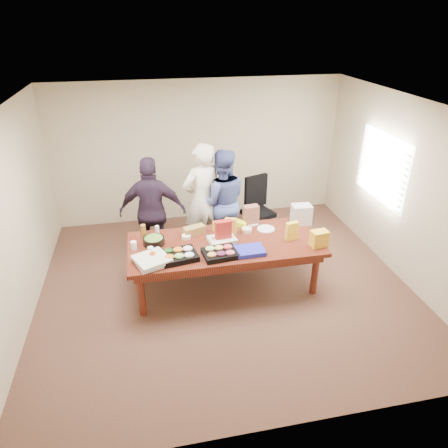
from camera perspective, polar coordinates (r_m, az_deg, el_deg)
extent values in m
cube|color=#47301E|center=(6.38, 0.12, -8.54)|extent=(5.50, 5.00, 0.02)
cube|color=white|center=(5.26, 0.15, 16.20)|extent=(5.50, 5.00, 0.02)
cube|color=beige|center=(7.99, -3.54, 10.00)|extent=(5.50, 0.04, 2.70)
cube|color=beige|center=(3.65, 8.32, -13.75)|extent=(5.50, 0.04, 2.70)
cube|color=beige|center=(5.84, -27.31, 0.08)|extent=(0.04, 5.00, 2.70)
cube|color=beige|center=(6.76, 23.70, 4.36)|extent=(0.04, 5.00, 2.70)
cube|color=white|center=(7.15, 21.15, 7.34)|extent=(0.03, 1.40, 1.10)
cube|color=beige|center=(7.13, 20.87, 7.34)|extent=(0.04, 1.36, 1.00)
cube|color=#4C1C0F|center=(6.16, 0.12, -5.64)|extent=(2.80, 1.20, 0.75)
cube|color=black|center=(7.40, 4.79, 1.84)|extent=(0.72, 0.72, 1.10)
imported|color=silver|center=(6.80, -2.99, 3.36)|extent=(0.82, 0.67, 1.94)
imported|color=#44538E|center=(6.90, -0.30, 3.18)|extent=(0.93, 0.75, 1.80)
imported|color=black|center=(6.63, -9.91, 1.69)|extent=(1.11, 0.59, 1.81)
cube|color=black|center=(5.61, -6.34, -4.43)|extent=(0.55, 0.46, 0.07)
cube|color=black|center=(5.64, -0.57, -4.14)|extent=(0.50, 0.41, 0.07)
cube|color=silver|center=(5.96, -0.26, -2.23)|extent=(0.43, 0.35, 0.07)
cylinder|color=black|center=(5.99, -9.76, -2.34)|extent=(0.40, 0.40, 0.10)
cube|color=#2027B4|center=(5.72, 3.57, -3.73)|extent=(0.42, 0.32, 0.06)
cube|color=#AB261E|center=(5.90, -0.12, -1.06)|extent=(0.24, 0.12, 0.34)
cube|color=yellow|center=(6.06, 9.42, -0.96)|extent=(0.20, 0.11, 0.28)
cube|color=gold|center=(6.13, 0.96, -0.32)|extent=(0.18, 0.13, 0.26)
cylinder|color=silver|center=(6.36, 0.53, 0.16)|extent=(0.11, 0.11, 0.14)
cylinder|color=yellow|center=(6.24, -1.35, -0.32)|extent=(0.06, 0.06, 0.16)
cylinder|color=brown|center=(6.14, -11.15, -1.04)|extent=(0.09, 0.09, 0.22)
cylinder|color=silver|center=(6.15, -9.27, -1.03)|extent=(0.07, 0.07, 0.18)
cube|color=#EAFA1F|center=(6.43, 2.16, 0.10)|extent=(0.25, 0.24, 0.07)
cube|color=olive|center=(6.17, -4.17, -0.90)|extent=(0.35, 0.24, 0.13)
cube|color=brown|center=(6.45, 3.78, 1.30)|extent=(0.25, 0.16, 0.31)
cylinder|color=#BA3509|center=(5.61, -9.88, -4.48)|extent=(0.11, 0.11, 0.11)
cylinder|color=white|center=(5.74, -10.18, -3.72)|extent=(0.10, 0.10, 0.11)
cylinder|color=white|center=(5.91, -12.48, -2.94)|extent=(0.10, 0.10, 0.12)
cube|color=white|center=(5.57, -10.00, -5.13)|extent=(0.54, 0.54, 0.05)
cube|color=silver|center=(5.52, -10.03, -4.86)|extent=(0.56, 0.56, 0.05)
cylinder|color=white|center=(6.35, 5.87, -0.68)|extent=(0.33, 0.33, 0.02)
cylinder|color=silver|center=(6.52, 3.93, 0.16)|extent=(0.26, 0.26, 0.01)
cylinder|color=#F2E6C0|center=(6.25, 3.18, -0.83)|extent=(0.17, 0.17, 0.06)
cylinder|color=white|center=(6.08, -5.29, -1.79)|extent=(0.15, 0.15, 0.05)
cube|color=silver|center=(6.54, 10.72, 1.31)|extent=(0.31, 0.23, 0.32)
cube|color=yellow|center=(5.98, 13.12, -1.98)|extent=(0.26, 0.19, 0.24)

